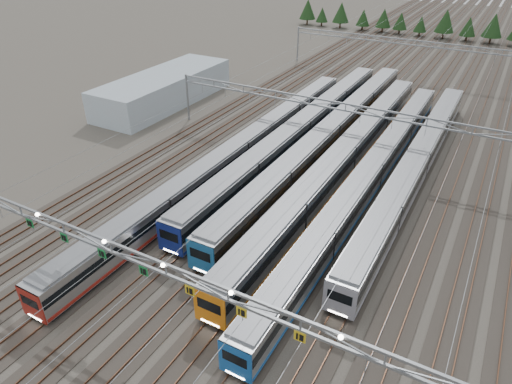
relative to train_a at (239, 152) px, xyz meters
The scene contains 13 objects.
ground 31.50m from the train_a, 69.03° to the right, with size 400.00×400.00×0.00m, color #47423A.
track_bed 71.55m from the train_a, 80.95° to the left, with size 54.00×260.00×5.42m.
train_a is the anchor object (origin of this frame).
train_b 11.52m from the train_a, 67.00° to the left, with size 3.15×63.78×4.11m.
train_c 14.34m from the train_a, 51.13° to the left, with size 3.17×66.80×4.13m.
train_d 14.45m from the train_a, 20.86° to the left, with size 3.16×64.98×4.12m.
train_e 18.19m from the train_a, ahead, with size 2.88×66.49×3.75m.
train_f 23.98m from the train_a, 20.25° to the left, with size 3.02×58.65×3.93m.
gantry_near 31.91m from the train_a, 69.18° to the right, with size 56.36×0.61×8.08m.
gantry_mid 16.07m from the train_a, 43.44° to the left, with size 56.36×0.36×8.00m.
gantry_far 56.94m from the train_a, 78.57° to the left, with size 56.36×0.36×8.00m.
west_shed 30.11m from the train_a, 149.13° to the left, with size 10.00×30.00×5.45m, color #ACC1CD.
treeline 100.12m from the train_a, 80.43° to the left, with size 106.40×5.60×7.02m.
Camera 1 is at (18.99, -19.89, 30.05)m, focal length 32.00 mm.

